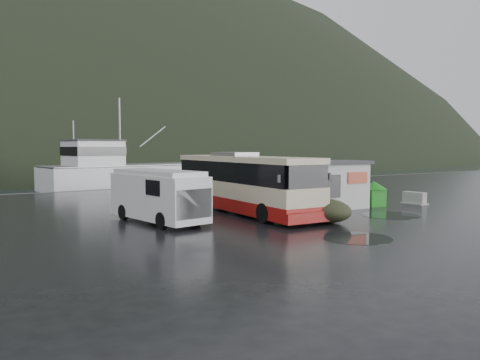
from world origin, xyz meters
TOP-DOWN VIEW (x-y plane):
  - ground at (0.00, 0.00)m, footprint 160.00×160.00m
  - harbor_water at (0.00, 110.00)m, footprint 300.00×180.00m
  - quay_edge at (0.00, 20.00)m, footprint 160.00×0.60m
  - coach_bus at (-0.49, 1.90)m, footprint 3.69×12.07m
  - white_van at (-5.88, 1.24)m, footprint 2.88×6.32m
  - waste_bin_left at (-0.73, -1.56)m, footprint 1.18×1.18m
  - waste_bin_right at (7.73, -0.42)m, footprint 1.32×1.32m
  - dome_tent at (0.85, -3.31)m, footprint 2.39×3.12m
  - ticket_kiosk at (5.11, 0.33)m, footprint 3.91×3.14m
  - jersey_barrier_a at (3.52, -0.29)m, footprint 0.78×1.47m
  - jersey_barrier_b at (10.66, -1.20)m, footprint 0.83×1.58m
  - fishing_trawler at (4.11, 27.13)m, footprint 25.32×8.57m
  - puddles at (3.84, -2.70)m, footprint 10.35×11.87m

SIDE VIEW (x-z plane):
  - ground at x=0.00m, z-range 0.00..0.00m
  - harbor_water at x=0.00m, z-range -0.01..0.01m
  - quay_edge at x=0.00m, z-range -0.75..0.75m
  - coach_bus at x=-0.49m, z-range -1.68..1.68m
  - white_van at x=-5.88m, z-range -1.27..1.27m
  - waste_bin_left at x=-0.73m, z-range -0.75..0.75m
  - waste_bin_right at x=7.73m, z-range -0.77..0.77m
  - dome_tent at x=0.85m, z-range -0.57..0.57m
  - ticket_kiosk at x=5.11m, z-range -1.42..1.42m
  - jersey_barrier_a at x=3.52m, z-range -0.36..0.36m
  - jersey_barrier_b at x=10.66m, z-range -0.39..0.39m
  - fishing_trawler at x=4.11m, z-range -4.97..4.97m
  - puddles at x=3.84m, z-range 0.00..0.01m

